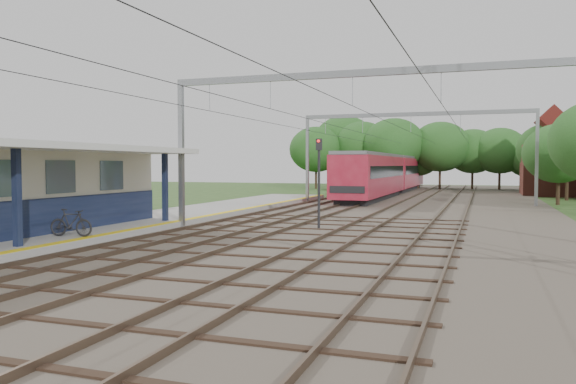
% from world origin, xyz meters
% --- Properties ---
extents(ground, '(160.00, 160.00, 0.00)m').
position_xyz_m(ground, '(0.00, 0.00, 0.00)').
color(ground, '#2D4C1E').
rests_on(ground, ground).
extents(ballast_bed, '(18.00, 90.00, 0.10)m').
position_xyz_m(ballast_bed, '(4.00, 30.00, 0.05)').
color(ballast_bed, '#473D33').
rests_on(ballast_bed, ground).
extents(platform, '(5.00, 52.00, 0.35)m').
position_xyz_m(platform, '(-7.50, 14.00, 0.17)').
color(platform, gray).
rests_on(platform, ground).
extents(yellow_stripe, '(0.45, 52.00, 0.01)m').
position_xyz_m(yellow_stripe, '(-5.25, 14.00, 0.35)').
color(yellow_stripe, yellow).
rests_on(yellow_stripe, platform).
extents(rail_tracks, '(11.80, 88.00, 0.15)m').
position_xyz_m(rail_tracks, '(1.50, 30.00, 0.18)').
color(rail_tracks, brown).
rests_on(rail_tracks, ballast_bed).
extents(catenary_system, '(17.22, 88.00, 7.00)m').
position_xyz_m(catenary_system, '(3.39, 25.28, 5.51)').
color(catenary_system, gray).
rests_on(catenary_system, ground).
extents(tree_band, '(31.72, 30.88, 8.82)m').
position_xyz_m(tree_band, '(3.84, 57.12, 4.92)').
color(tree_band, '#382619').
rests_on(tree_band, ground).
extents(house_far, '(8.00, 6.12, 8.66)m').
position_xyz_m(house_far, '(16.00, 52.00, 3.23)').
color(house_far, brown).
rests_on(house_far, ground).
extents(bicycle, '(1.77, 0.70, 1.03)m').
position_xyz_m(bicycle, '(-6.00, 8.62, 0.87)').
color(bicycle, black).
rests_on(bicycle, platform).
extents(train, '(2.98, 37.05, 3.91)m').
position_xyz_m(train, '(-0.50, 48.39, 2.18)').
color(train, black).
rests_on(train, ballast_bed).
extents(signal_post, '(0.32, 0.28, 4.22)m').
position_xyz_m(signal_post, '(1.35, 16.35, 2.62)').
color(signal_post, black).
rests_on(signal_post, ground).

